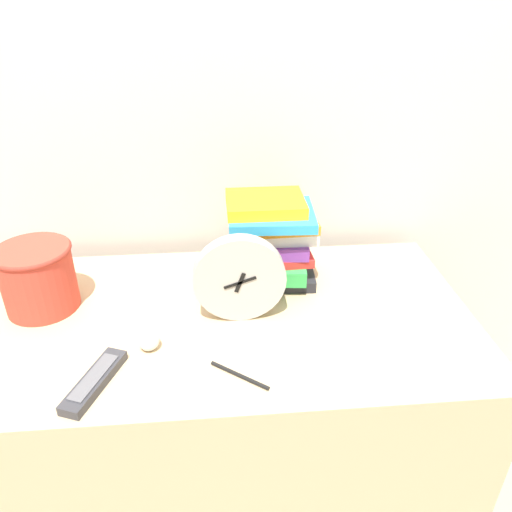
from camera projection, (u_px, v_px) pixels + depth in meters
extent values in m
cube|color=beige|center=(169.00, 90.00, 1.27)|extent=(6.00, 0.04, 2.40)
cube|color=tan|center=(187.00, 432.00, 1.34)|extent=(1.38, 0.62, 0.76)
cylinder|color=#B7B2A8|center=(240.00, 278.00, 1.11)|extent=(0.21, 0.03, 0.21)
cylinder|color=white|center=(240.00, 281.00, 1.10)|extent=(0.18, 0.01, 0.18)
cube|color=black|center=(240.00, 282.00, 1.09)|extent=(0.03, 0.01, 0.05)
cube|color=black|center=(240.00, 282.00, 1.09)|extent=(0.07, 0.01, 0.03)
cylinder|color=black|center=(240.00, 282.00, 1.09)|extent=(0.01, 0.00, 0.01)
cube|color=#232328|center=(274.00, 273.00, 1.30)|extent=(0.21, 0.16, 0.03)
cube|color=green|center=(268.00, 266.00, 1.26)|extent=(0.20, 0.16, 0.04)
cube|color=red|center=(266.00, 254.00, 1.25)|extent=(0.23, 0.15, 0.02)
cube|color=#7A3899|center=(272.00, 240.00, 1.26)|extent=(0.19, 0.18, 0.03)
cube|color=white|center=(273.00, 228.00, 1.25)|extent=(0.21, 0.16, 0.03)
cube|color=orange|center=(273.00, 220.00, 1.23)|extent=(0.21, 0.16, 0.02)
cube|color=#2D9ED1|center=(271.00, 215.00, 1.20)|extent=(0.21, 0.19, 0.02)
cube|color=yellow|center=(265.00, 203.00, 1.19)|extent=(0.19, 0.15, 0.03)
cylinder|color=#C63D2D|center=(38.00, 278.00, 1.15)|extent=(0.17, 0.17, 0.16)
torus|color=#9F3024|center=(31.00, 251.00, 1.12)|extent=(0.17, 0.17, 0.01)
cube|color=#333338|center=(95.00, 381.00, 0.96)|extent=(0.11, 0.18, 0.02)
cube|color=#59595E|center=(94.00, 377.00, 0.95)|extent=(0.08, 0.13, 0.00)
sphere|color=white|center=(148.00, 340.00, 1.05)|extent=(0.05, 0.05, 0.05)
cylinder|color=black|center=(240.00, 375.00, 0.98)|extent=(0.11, 0.09, 0.01)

